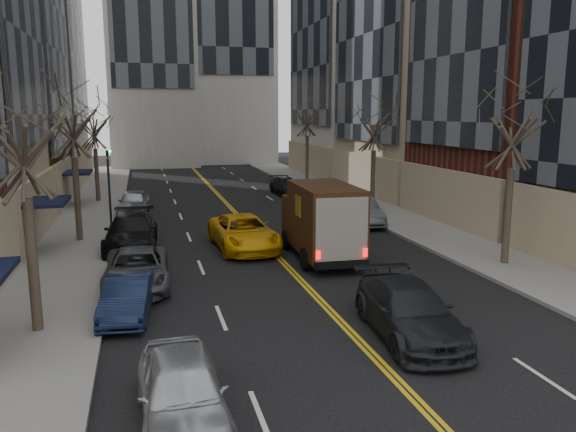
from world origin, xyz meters
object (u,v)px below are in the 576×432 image
(ups_truck, at_px, (321,221))
(taxi, at_px, (244,233))
(pedestrian, at_px, (325,250))
(observer_sedan, at_px, (409,311))

(ups_truck, distance_m, taxi, 4.07)
(ups_truck, distance_m, pedestrian, 1.77)
(ups_truck, relative_size, observer_sedan, 1.15)
(observer_sedan, height_order, pedestrian, pedestrian)
(observer_sedan, bearing_deg, ups_truck, 93.81)
(taxi, xyz_separation_m, pedestrian, (2.64, -4.16, 0.01))
(ups_truck, relative_size, taxi, 1.09)
(observer_sedan, height_order, taxi, taxi)
(ups_truck, distance_m, observer_sedan, 8.93)
(taxi, bearing_deg, ups_truck, -44.94)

